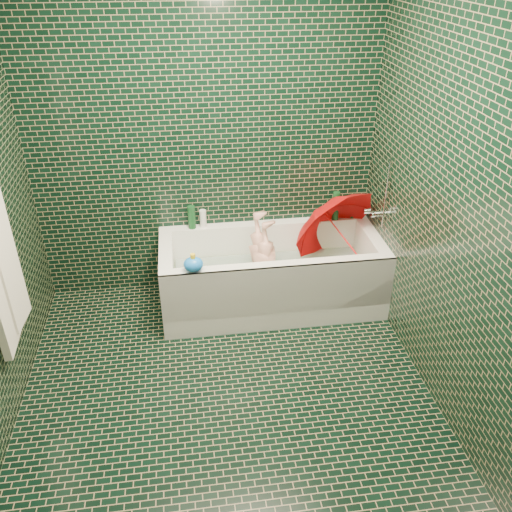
{
  "coord_description": "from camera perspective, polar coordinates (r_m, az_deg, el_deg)",
  "views": [
    {
      "loc": [
        -0.18,
        -2.51,
        2.55
      ],
      "look_at": [
        0.3,
        0.82,
        0.56
      ],
      "focal_mm": 38.0,
      "sensor_mm": 36.0,
      "label": 1
    }
  ],
  "objects": [
    {
      "name": "wall_right",
      "position": [
        3.19,
        20.39,
        4.59
      ],
      "size": [
        0.0,
        2.8,
        2.8
      ],
      "primitive_type": "plane",
      "rotation": [
        1.57,
        0.0,
        -1.57
      ],
      "color": "black",
      "rests_on": "floor"
    },
    {
      "name": "floor",
      "position": [
        3.58,
        -2.95,
        -14.82
      ],
      "size": [
        2.8,
        2.8,
        0.0
      ],
      "primitive_type": "plane",
      "color": "black",
      "rests_on": "ground"
    },
    {
      "name": "child",
      "position": [
        4.2,
        1.09,
        -1.64
      ],
      "size": [
        0.98,
        0.47,
        0.28
      ],
      "primitive_type": "imported",
      "rotation": [
        -1.51,
        0.0,
        -1.42
      ],
      "color": "tan",
      "rests_on": "bathtub"
    },
    {
      "name": "faucet",
      "position": [
        4.2,
        12.78,
        4.82
      ],
      "size": [
        0.18,
        0.19,
        0.55
      ],
      "color": "silver",
      "rests_on": "wall_right"
    },
    {
      "name": "wall_back",
      "position": [
        4.12,
        -5.4,
        12.11
      ],
      "size": [
        2.8,
        0.0,
        2.8
      ],
      "primitive_type": "plane",
      "rotation": [
        1.57,
        0.0,
        0.0
      ],
      "color": "black",
      "rests_on": "floor"
    },
    {
      "name": "wall_front",
      "position": [
        1.72,
        0.81,
        -18.5
      ],
      "size": [
        2.8,
        0.0,
        2.8
      ],
      "primitive_type": "plane",
      "rotation": [
        -1.57,
        0.0,
        0.0
      ],
      "color": "black",
      "rests_on": "floor"
    },
    {
      "name": "bottle_right_tall",
      "position": [
        4.44,
        8.39,
        5.24
      ],
      "size": [
        0.07,
        0.07,
        0.24
      ],
      "primitive_type": "cylinder",
      "rotation": [
        0.0,
        0.0,
        0.24
      ],
      "color": "#13431D",
      "rests_on": "bathtub"
    },
    {
      "name": "bottle_left_short",
      "position": [
        4.32,
        -5.6,
        3.95
      ],
      "size": [
        0.06,
        0.06,
        0.14
      ],
      "primitive_type": "cylinder",
      "rotation": [
        0.0,
        0.0,
        -0.24
      ],
      "color": "white",
      "rests_on": "bathtub"
    },
    {
      "name": "water",
      "position": [
        4.24,
        1.62,
        -1.47
      ],
      "size": [
        1.48,
        0.53,
        0.0
      ],
      "primitive_type": "cube",
      "color": "silver",
      "rests_on": "bathtub"
    },
    {
      "name": "bathtub",
      "position": [
        4.27,
        1.65,
        -2.6
      ],
      "size": [
        1.7,
        0.75,
        0.55
      ],
      "color": "white",
      "rests_on": "floor"
    },
    {
      "name": "bath_toy",
      "position": [
        3.74,
        -6.61,
        -0.86
      ],
      "size": [
        0.17,
        0.16,
        0.13
      ],
      "rotation": [
        0.0,
        0.0,
        -0.42
      ],
      "color": "blue",
      "rests_on": "bathtub"
    },
    {
      "name": "rubber_duck",
      "position": [
        4.5,
        8.23,
        4.52
      ],
      "size": [
        0.12,
        0.1,
        0.09
      ],
      "rotation": [
        0.0,
        0.0,
        0.38
      ],
      "color": "yellow",
      "rests_on": "bathtub"
    },
    {
      "name": "bottle_left_tall",
      "position": [
        4.3,
        -6.79,
        4.07
      ],
      "size": [
        0.06,
        0.06,
        0.19
      ],
      "primitive_type": "cylinder",
      "rotation": [
        0.0,
        0.0,
        0.08
      ],
      "color": "#13431D",
      "rests_on": "bathtub"
    },
    {
      "name": "soap_bottle_b",
      "position": [
        4.58,
        10.92,
        4.13
      ],
      "size": [
        0.13,
        0.13,
        0.21
      ],
      "primitive_type": "imported",
      "rotation": [
        0.0,
        0.0,
        0.41
      ],
      "color": "#421C6A",
      "rests_on": "bathtub"
    },
    {
      "name": "bath_mat",
      "position": [
        4.31,
        1.6,
        -3.09
      ],
      "size": [
        1.35,
        0.47,
        0.01
      ],
      "primitive_type": "cube",
      "color": "green",
      "rests_on": "bathtub"
    },
    {
      "name": "soap_bottle_a",
      "position": [
        4.59,
        10.88,
        4.19
      ],
      "size": [
        0.11,
        0.11,
        0.26
      ],
      "primitive_type": "imported",
      "rotation": [
        0.0,
        0.0,
        -0.07
      ],
      "color": "white",
      "rests_on": "bathtub"
    },
    {
      "name": "soap_bottle_c",
      "position": [
        4.53,
        10.36,
        3.92
      ],
      "size": [
        0.13,
        0.13,
        0.16
      ],
      "primitive_type": "imported",
      "rotation": [
        0.0,
        0.0,
        -0.02
      ],
      "color": "#13431D",
      "rests_on": "bathtub"
    },
    {
      "name": "bottle_right_pump",
      "position": [
        4.54,
        11.02,
        5.08
      ],
      "size": [
        0.06,
        0.06,
        0.17
      ],
      "primitive_type": "cylinder",
      "rotation": [
        0.0,
        0.0,
        -0.15
      ],
      "color": "silver",
      "rests_on": "bathtub"
    },
    {
      "name": "umbrella",
      "position": [
        4.24,
        9.12,
        2.05
      ],
      "size": [
        1.07,
        1.03,
        1.11
      ],
      "primitive_type": "imported",
      "rotation": [
        0.55,
        -0.49,
        0.2
      ],
      "color": "red",
      "rests_on": "bathtub"
    }
  ]
}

